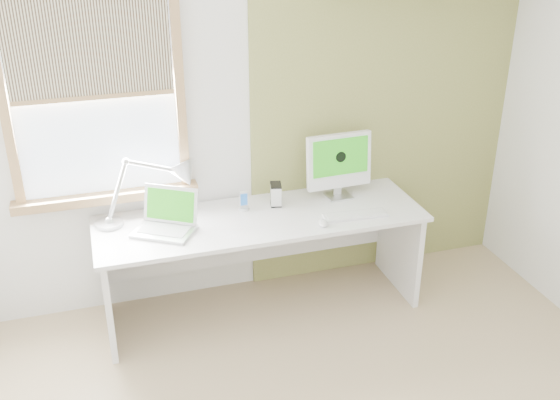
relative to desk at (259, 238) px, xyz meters
name	(u,v)px	position (x,y,z in m)	size (l,w,h in m)	color
room	(349,235)	(0.03, -1.44, 0.77)	(4.04, 3.54, 2.64)	tan
accent_wall	(384,106)	(1.03, 0.30, 0.77)	(2.00, 0.02, 2.60)	olive
window	(94,97)	(-0.97, 0.27, 1.01)	(1.20, 0.14, 1.42)	olive
desk	(259,238)	(0.00, 0.00, 0.00)	(2.20, 0.70, 0.73)	white
desk_lamp	(171,181)	(-0.55, 0.18, 0.42)	(0.79, 0.36, 0.44)	silver
laptop	(167,220)	(-0.62, -0.05, 0.26)	(0.47, 0.44, 0.26)	silver
phone_dock	(244,205)	(-0.08, 0.08, 0.23)	(0.08, 0.08, 0.14)	silver
external_drive	(276,194)	(0.15, 0.09, 0.27)	(0.10, 0.13, 0.15)	silver
imac	(339,162)	(0.61, 0.10, 0.45)	(0.48, 0.16, 0.46)	silver
keyboard	(355,215)	(0.61, -0.24, 0.20)	(0.44, 0.15, 0.02)	white
mouse	(323,223)	(0.36, -0.29, 0.21)	(0.06, 0.10, 0.03)	white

